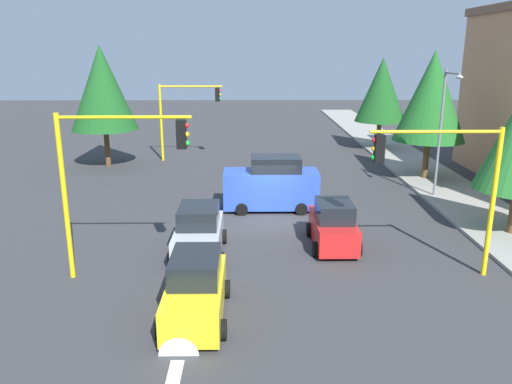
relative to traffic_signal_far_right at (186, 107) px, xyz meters
The scene contains 14 objects.
ground_plane 15.61m from the traffic_signal_far_right, 22.07° to the left, with size 120.00×120.00×0.00m, color #353538.
sidewalk_kerb 18.91m from the traffic_signal_far_right, 60.91° to the left, with size 80.00×4.00×0.15m, color gray.
lane_arrow_near 25.95m from the traffic_signal_far_right, ahead, with size 2.40×1.10×1.10m.
traffic_signal_far_right is the anchor object (origin of this frame).
traffic_signal_near_right 20.00m from the traffic_signal_far_right, ahead, with size 0.36×4.59×5.94m.
traffic_signal_near_left 22.99m from the traffic_signal_far_right, 29.54° to the left, with size 0.36×4.59×5.43m.
street_lamp_curbside 18.15m from the traffic_signal_far_right, 55.07° to the left, with size 2.15×0.28×7.00m.
tree_roadside_mid 16.83m from the traffic_signal_far_right, 69.06° to the left, with size 4.34×4.34×7.94m.
tree_opposite_side 5.88m from the traffic_signal_far_right, 69.41° to the right, with size 4.52×4.52×8.27m.
tree_roadside_far 15.72m from the traffic_signal_far_right, 104.77° to the left, with size 4.04×4.04×7.37m.
delivery_van_blue 13.56m from the traffic_signal_far_right, 25.55° to the left, with size 2.22×4.80×2.77m.
car_red 19.17m from the traffic_signal_far_right, 25.28° to the left, with size 3.66×1.93×1.98m.
car_yellow 23.25m from the traffic_signal_far_right, ahead, with size 4.11×1.99×1.98m.
car_silver 18.38m from the traffic_signal_far_right, ahead, with size 3.99×2.08×1.98m.
Camera 1 is at (22.95, -1.07, 7.98)m, focal length 35.55 mm.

